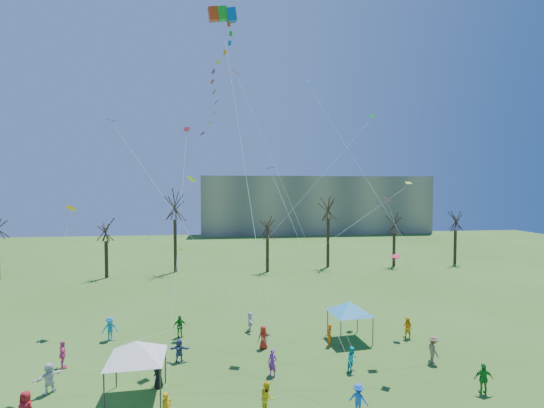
{
  "coord_description": "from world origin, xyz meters",
  "views": [
    {
      "loc": [
        -1.93,
        -18.18,
        12.0
      ],
      "look_at": [
        0.9,
        5.0,
        11.0
      ],
      "focal_mm": 25.0,
      "sensor_mm": 36.0,
      "label": 1
    }
  ],
  "objects": [
    {
      "name": "festival_crowd",
      "position": [
        -1.28,
        6.66,
        0.87
      ],
      "size": [
        26.67,
        13.65,
        1.84
      ],
      "color": "#AD1521",
      "rests_on": "ground"
    },
    {
      "name": "canopy_tent_white",
      "position": [
        -7.02,
        3.71,
        2.8
      ],
      "size": [
        4.4,
        4.4,
        3.3
      ],
      "color": "#3F3F44",
      "rests_on": "ground"
    },
    {
      "name": "bare_tree_row",
      "position": [
        2.26,
        36.25,
        7.21
      ],
      "size": [
        70.0,
        8.64,
        11.73
      ],
      "color": "black",
      "rests_on": "ground"
    },
    {
      "name": "canopy_tent_blue",
      "position": [
        7.71,
        10.25,
        2.58
      ],
      "size": [
        4.03,
        4.03,
        3.04
      ],
      "color": "#3F3F44",
      "rests_on": "ground"
    },
    {
      "name": "big_box_kite",
      "position": [
        -2.11,
        5.84,
        18.71
      ],
      "size": [
        2.33,
        6.49,
        23.67
      ],
      "color": "red",
      "rests_on": "ground"
    },
    {
      "name": "distant_building",
      "position": [
        22.0,
        82.0,
        7.5
      ],
      "size": [
        60.0,
        14.0,
        15.0
      ],
      "primitive_type": "cube",
      "color": "gray",
      "rests_on": "ground"
    },
    {
      "name": "small_kites_aloft",
      "position": [
        0.7,
        11.49,
        13.26
      ],
      "size": [
        26.95,
        16.79,
        32.37
      ],
      "color": "#F3B60C",
      "rests_on": "ground"
    }
  ]
}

